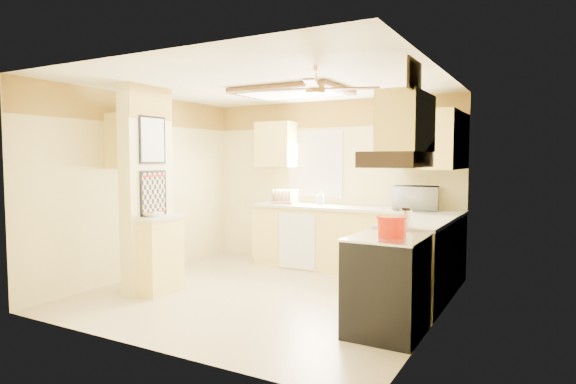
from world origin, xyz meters
The scene contains 34 objects.
floor centered at (0.00, 0.00, 0.00)m, with size 4.00×4.00×0.00m, color tan.
ceiling centered at (0.00, 0.00, 2.50)m, with size 4.00×4.00×0.00m, color white.
wall_back centered at (0.00, 1.90, 1.25)m, with size 4.00×4.00×0.00m, color #EEDB91.
wall_front centered at (0.00, -1.90, 1.25)m, with size 4.00×4.00×0.00m, color #EEDB91.
wall_left centered at (-2.00, 0.00, 1.25)m, with size 3.80×3.80×0.00m, color #EEDB91.
wall_right centered at (2.00, 0.00, 1.25)m, with size 3.80×3.80×0.00m, color #EEDB91.
wallpaper_border centered at (0.00, 1.88, 2.30)m, with size 4.00×0.02×0.40m, color gold.
partition_column centered at (-1.35, -0.55, 1.25)m, with size 0.20×0.70×2.50m, color #EEDB91.
partition_ledge centered at (-1.13, -0.55, 0.45)m, with size 0.25×0.55×0.90m, color #FFE079.
ledge_top centered at (-1.13, -0.55, 0.92)m, with size 0.28×0.58×0.04m, color silver.
lower_cabinets_back centered at (0.50, 1.60, 0.45)m, with size 3.00×0.60×0.90m, color #FFE079.
lower_cabinets_right centered at (1.70, 0.60, 0.45)m, with size 0.60×1.40×0.90m, color #FFE079.
countertop_back centered at (0.50, 1.59, 0.92)m, with size 3.04×0.64×0.04m, color silver.
countertop_right centered at (1.69, 0.60, 0.92)m, with size 0.64×1.44×0.04m, color silver.
dishwasher_panel centered at (-0.25, 1.29, 0.43)m, with size 0.58×0.02×0.80m, color white.
window centered at (-0.25, 1.89, 1.55)m, with size 0.92×0.02×1.02m.
upper_cab_back_left centered at (-0.85, 1.72, 1.85)m, with size 0.60×0.35×0.70m, color #FFE079.
upper_cab_back_right centered at (1.55, 1.72, 1.85)m, with size 0.90×0.35×0.70m, color #FFE079.
upper_cab_right centered at (1.82, 1.25, 1.85)m, with size 0.35×1.00×0.70m, color #FFE079.
upper_cab_left_wall centered at (-1.82, -0.25, 1.85)m, with size 0.35×0.75×0.70m, color #FFE079.
upper_cab_over_stove centered at (1.82, -0.55, 1.95)m, with size 0.35×0.76×0.52m, color #FFE079.
stove centered at (1.67, -0.55, 0.46)m, with size 0.68×0.77×0.92m.
range_hood centered at (1.74, -0.55, 1.62)m, with size 0.50×0.76×0.14m, color black.
poster_menu centered at (-1.24, -0.55, 1.85)m, with size 0.02×0.42×0.57m.
poster_nashville centered at (-1.24, -0.55, 1.20)m, with size 0.02×0.42×0.57m.
ceiling_light_panel centered at (0.10, 0.50, 2.46)m, with size 1.35×0.95×0.06m.
ceiling_fan centered at (1.00, -0.70, 2.29)m, with size 1.15×1.15×0.26m.
vent_grate centered at (1.98, -0.90, 2.30)m, with size 0.02×0.40×0.25m, color black.
microwave centered at (1.38, 1.63, 1.10)m, with size 0.58×0.39×0.32m, color white.
bowl centered at (-1.16, -0.65, 0.97)m, with size 0.22×0.22×0.05m, color white.
dutch_oven centered at (1.70, -0.53, 1.01)m, with size 0.28×0.28×0.19m.
kettle centered at (1.70, -0.05, 1.03)m, with size 0.13×0.13×0.20m.
dish_rack centered at (-0.61, 1.57, 1.02)m, with size 0.37×0.28×0.21m.
utensil_crock centered at (-0.06, 1.70, 1.01)m, with size 0.11×0.11×0.22m.
Camera 1 is at (2.99, -4.83, 1.63)m, focal length 30.00 mm.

